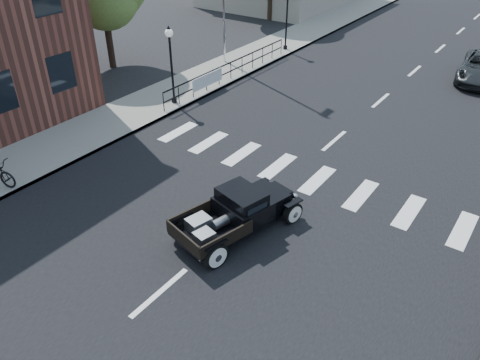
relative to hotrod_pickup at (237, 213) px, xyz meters
The scene contains 9 objects.
ground 0.73m from the hotrod_pickup, 145.68° to the right, with size 120.00×120.00×0.00m, color black.
road 14.91m from the hotrod_pickup, 90.63° to the left, with size 14.00×80.00×0.02m, color black.
road_markings 9.91m from the hotrod_pickup, 90.94° to the left, with size 12.00×60.00×0.06m, color silver, non-canonical shape.
sidewalk_left 17.24m from the hotrod_pickup, 120.19° to the left, with size 3.00×80.00×0.15m, color gray.
railing 12.39m from the hotrod_pickup, 127.04° to the left, with size 0.08×10.00×1.00m, color black, non-canonical shape.
banner 10.81m from the hotrod_pickup, 133.10° to the left, with size 0.04×2.20×0.60m, color silver, non-canonical shape.
lamp_post_b 9.82m from the hotrod_pickup, 142.82° to the left, with size 0.36×0.36×3.46m, color black, non-canonical shape.
lamp_post_c 17.72m from the hotrod_pickup, 116.04° to the left, with size 0.36×0.36×3.46m, color black, non-canonical shape.
hotrod_pickup is the anchor object (origin of this frame).
Camera 1 is at (6.48, -8.67, 8.71)m, focal length 35.00 mm.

